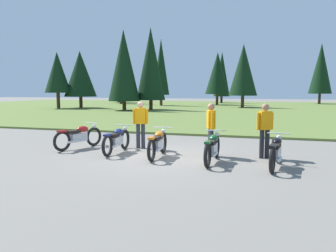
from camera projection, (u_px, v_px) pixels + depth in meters
ground_plane at (162, 156)px, 10.55m from camera, size 140.00×140.00×0.00m
grass_moorland at (239, 109)px, 36.12m from camera, size 80.00×44.00×0.10m
forest_treeline at (220, 70)px, 39.28m from camera, size 43.86×25.66×8.62m
motorcycle_red at (79, 136)px, 11.95m from camera, size 0.90×2.01×0.88m
motorcycle_navy at (117, 140)px, 11.13m from camera, size 0.62×2.10×0.88m
motorcycle_orange at (158, 143)px, 10.43m from camera, size 0.62×2.10×0.88m
motorcycle_british_green at (213, 147)px, 9.63m from camera, size 0.62×2.10×0.88m
motorcycle_black at (276, 152)px, 8.99m from camera, size 0.62×2.10×0.88m
rider_in_hivis_vest at (211, 126)px, 10.52m from camera, size 0.33×0.52×1.67m
rider_with_back_turned at (265, 127)px, 10.20m from camera, size 0.49×0.37×1.67m
rider_checking_bike at (141, 122)px, 11.96m from camera, size 0.53×0.31×1.67m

